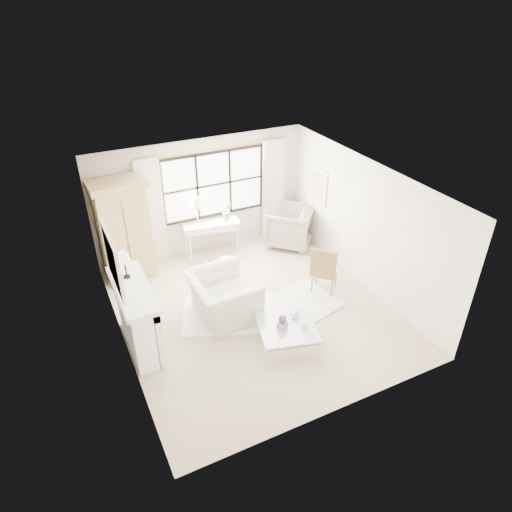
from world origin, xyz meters
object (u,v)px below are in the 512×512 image
object	(u,v)px
club_armchair	(223,297)
armoire	(124,230)
console_table	(212,238)
coffee_table	(287,335)

from	to	relation	value
club_armchair	armoire	bearing A→B (deg)	29.58
console_table	armoire	bearing A→B (deg)	-166.88
club_armchair	console_table	bearing A→B (deg)	-17.63
coffee_table	console_table	bearing A→B (deg)	105.56
console_table	coffee_table	world-z (taller)	console_table
console_table	club_armchair	size ratio (longest dim) A/B	1.03
club_armchair	coffee_table	xyz separation A→B (m)	(0.71, -1.23, -0.24)
armoire	console_table	world-z (taller)	armoire
armoire	coffee_table	bearing A→B (deg)	-63.32
console_table	coffee_table	size ratio (longest dim) A/B	1.11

